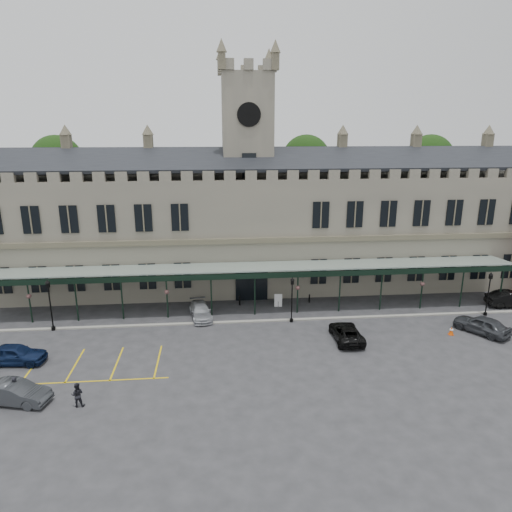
{
  "coord_description": "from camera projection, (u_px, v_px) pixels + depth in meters",
  "views": [
    {
      "loc": [
        -3.5,
        -32.12,
        16.83
      ],
      "look_at": [
        0.0,
        6.0,
        6.0
      ],
      "focal_mm": 32.0,
      "sensor_mm": 36.0,
      "label": 1
    }
  ],
  "objects": [
    {
      "name": "kerb",
      "position": [
        257.0,
        321.0,
        40.92
      ],
      "size": [
        60.0,
        0.4,
        0.12
      ],
      "primitive_type": "cube",
      "color": "gray",
      "rests_on": "ground"
    },
    {
      "name": "lamp_post_right",
      "position": [
        489.0,
        290.0,
        41.69
      ],
      "size": [
        0.4,
        0.4,
        4.2
      ],
      "color": "black",
      "rests_on": "ground"
    },
    {
      "name": "station_building",
      "position": [
        248.0,
        227.0,
        49.15
      ],
      "size": [
        60.0,
        10.36,
        17.3
      ],
      "color": "#696457",
      "rests_on": "ground"
    },
    {
      "name": "lamp_post_left",
      "position": [
        50.0,
        301.0,
        38.51
      ],
      "size": [
        0.43,
        0.43,
        4.59
      ],
      "color": "black",
      "rests_on": "ground"
    },
    {
      "name": "car_left_a",
      "position": [
        15.0,
        354.0,
        33.52
      ],
      "size": [
        4.52,
        2.12,
        1.49
      ],
      "primitive_type": "imported",
      "rotation": [
        0.0,
        0.0,
        1.49
      ],
      "color": "#0D1B3C",
      "rests_on": "ground"
    },
    {
      "name": "lamp_post_mid",
      "position": [
        292.0,
        296.0,
        40.24
      ],
      "size": [
        0.4,
        0.4,
        4.21
      ],
      "color": "black",
      "rests_on": "ground"
    },
    {
      "name": "car_left_b",
      "position": [
        15.0,
        393.0,
        28.69
      ],
      "size": [
        4.61,
        2.5,
        1.44
      ],
      "primitive_type": "imported",
      "rotation": [
        0.0,
        0.0,
        1.34
      ],
      "color": "#33353A",
      "rests_on": "ground"
    },
    {
      "name": "tree_behind_right",
      "position": [
        429.0,
        160.0,
        58.24
      ],
      "size": [
        6.0,
        6.0,
        16.0
      ],
      "color": "#332314",
      "rests_on": "ground"
    },
    {
      "name": "car_van",
      "position": [
        346.0,
        333.0,
        37.3
      ],
      "size": [
        2.13,
        4.61,
        1.28
      ],
      "primitive_type": "imported",
      "rotation": [
        0.0,
        0.0,
        3.14
      ],
      "color": "black",
      "rests_on": "ground"
    },
    {
      "name": "tree_behind_left",
      "position": [
        57.0,
        162.0,
        54.2
      ],
      "size": [
        6.0,
        6.0,
        16.0
      ],
      "color": "#332314",
      "rests_on": "ground"
    },
    {
      "name": "parking_markings",
      "position": [
        73.0,
        368.0,
        33.0
      ],
      "size": [
        16.0,
        6.0,
        0.01
      ],
      "primitive_type": null,
      "color": "gold",
      "rests_on": "ground"
    },
    {
      "name": "person_b",
      "position": [
        77.0,
        395.0,
        28.34
      ],
      "size": [
        0.8,
        0.64,
        1.6
      ],
      "primitive_type": "imported",
      "rotation": [
        0.0,
        0.0,
        3.19
      ],
      "color": "black",
      "rests_on": "ground"
    },
    {
      "name": "clock_tower",
      "position": [
        247.0,
        164.0,
        47.42
      ],
      "size": [
        5.6,
        5.6,
        24.8
      ],
      "color": "#696457",
      "rests_on": "ground"
    },
    {
      "name": "traffic_cone",
      "position": [
        451.0,
        331.0,
        38.29
      ],
      "size": [
        0.44,
        0.44,
        0.7
      ],
      "rotation": [
        0.0,
        0.0,
        -0.25
      ],
      "color": "#E14907",
      "rests_on": "ground"
    },
    {
      "name": "car_right_b",
      "position": [
        511.0,
        299.0,
        44.22
      ],
      "size": [
        4.75,
        1.97,
        1.53
      ],
      "primitive_type": "imported",
      "rotation": [
        0.0,
        0.0,
        1.49
      ],
      "color": "black",
      "rests_on": "ground"
    },
    {
      "name": "bollard_right",
      "position": [
        309.0,
        299.0,
        45.33
      ],
      "size": [
        0.15,
        0.15,
        0.82
      ],
      "primitive_type": "cylinder",
      "color": "black",
      "rests_on": "ground"
    },
    {
      "name": "canopy",
      "position": [
        255.0,
        289.0,
        42.16
      ],
      "size": [
        50.0,
        4.1,
        4.3
      ],
      "color": "#8C9E93",
      "rests_on": "ground"
    },
    {
      "name": "bollard_left",
      "position": [
        240.0,
        300.0,
        44.68
      ],
      "size": [
        0.17,
        0.17,
        0.94
      ],
      "primitive_type": "cylinder",
      "color": "black",
      "rests_on": "ground"
    },
    {
      "name": "tree_behind_mid",
      "position": [
        306.0,
        161.0,
        56.84
      ],
      "size": [
        6.0,
        6.0,
        16.0
      ],
      "color": "#332314",
      "rests_on": "ground"
    },
    {
      "name": "ground",
      "position": [
        263.0,
        350.0,
        35.67
      ],
      "size": [
        140.0,
        140.0,
        0.0
      ],
      "primitive_type": "plane",
      "color": "#2D2D30"
    },
    {
      "name": "sign_board",
      "position": [
        278.0,
        301.0,
        44.21
      ],
      "size": [
        0.76,
        0.13,
        1.3
      ],
      "rotation": [
        0.0,
        0.0,
        -0.1
      ],
      "color": "black",
      "rests_on": "ground"
    },
    {
      "name": "person_a",
      "position": [
        16.0,
        389.0,
        28.83
      ],
      "size": [
        0.65,
        0.75,
        1.73
      ],
      "primitive_type": "imported",
      "rotation": [
        0.0,
        0.0,
        1.12
      ],
      "color": "black",
      "rests_on": "ground"
    },
    {
      "name": "car_taxi",
      "position": [
        201.0,
        311.0,
        41.67
      ],
      "size": [
        2.44,
        4.57,
        1.26
      ],
      "primitive_type": "imported",
      "rotation": [
        0.0,
        0.0,
        0.16
      ],
      "color": "#AAACB2",
      "rests_on": "ground"
    },
    {
      "name": "car_right_a",
      "position": [
        482.0,
        325.0,
        38.48
      ],
      "size": [
        4.03,
        4.77,
        1.54
      ],
      "primitive_type": "imported",
      "rotation": [
        0.0,
        0.0,
        3.73
      ],
      "color": "#33353A",
      "rests_on": "ground"
    }
  ]
}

